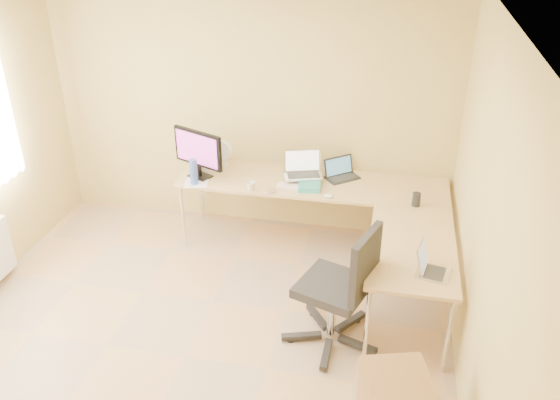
% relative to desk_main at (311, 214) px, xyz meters
% --- Properties ---
extents(floor, '(4.50, 4.50, 0.00)m').
position_rel_desk_main_xyz_m(floor, '(-0.72, -1.85, -0.36)').
color(floor, tan).
rests_on(floor, ground).
extents(ceiling, '(4.50, 4.50, 0.00)m').
position_rel_desk_main_xyz_m(ceiling, '(-0.72, -1.85, 2.24)').
color(ceiling, white).
rests_on(ceiling, ground).
extents(wall_back, '(4.50, 0.00, 4.50)m').
position_rel_desk_main_xyz_m(wall_back, '(-0.72, 0.40, 0.93)').
color(wall_back, tan).
rests_on(wall_back, ground).
extents(wall_right, '(0.00, 4.50, 4.50)m').
position_rel_desk_main_xyz_m(wall_right, '(1.38, -1.85, 0.93)').
color(wall_right, tan).
rests_on(wall_right, ground).
extents(desk_main, '(2.65, 0.70, 0.73)m').
position_rel_desk_main_xyz_m(desk_main, '(0.00, 0.00, 0.00)').
color(desk_main, tan).
rests_on(desk_main, ground).
extents(desk_return, '(0.70, 1.30, 0.73)m').
position_rel_desk_main_xyz_m(desk_return, '(0.98, -1.00, 0.00)').
color(desk_return, tan).
rests_on(desk_return, ground).
extents(monitor, '(0.61, 0.40, 0.50)m').
position_rel_desk_main_xyz_m(monitor, '(-1.13, -0.12, 0.61)').
color(monitor, black).
rests_on(monitor, desk_main).
extents(book_stack, '(0.24, 0.31, 0.05)m').
position_rel_desk_main_xyz_m(book_stack, '(-0.01, -0.11, 0.39)').
color(book_stack, teal).
rests_on(book_stack, desk_main).
extents(laptop_center, '(0.44, 0.38, 0.24)m').
position_rel_desk_main_xyz_m(laptop_center, '(-0.09, 0.01, 0.54)').
color(laptop_center, silver).
rests_on(laptop_center, desk_main).
extents(laptop_black, '(0.40, 0.39, 0.20)m').
position_rel_desk_main_xyz_m(laptop_black, '(0.28, 0.14, 0.47)').
color(laptop_black, black).
rests_on(laptop_black, desk_main).
extents(keyboard, '(0.41, 0.14, 0.02)m').
position_rel_desk_main_xyz_m(keyboard, '(-0.12, -0.16, 0.37)').
color(keyboard, silver).
rests_on(keyboard, desk_main).
extents(mouse, '(0.11, 0.08, 0.03)m').
position_rel_desk_main_xyz_m(mouse, '(0.20, -0.30, 0.38)').
color(mouse, white).
rests_on(mouse, desk_main).
extents(mug, '(0.10, 0.10, 0.09)m').
position_rel_desk_main_xyz_m(mug, '(-0.55, -0.30, 0.41)').
color(mug, beige).
rests_on(mug, desk_main).
extents(cd_stack, '(0.14, 0.14, 0.03)m').
position_rel_desk_main_xyz_m(cd_stack, '(-0.36, -0.30, 0.38)').
color(cd_stack, silver).
rests_on(cd_stack, desk_main).
extents(water_bottle, '(0.09, 0.09, 0.27)m').
position_rel_desk_main_xyz_m(water_bottle, '(-1.13, -0.28, 0.50)').
color(water_bottle, '#3853A0').
rests_on(water_bottle, desk_main).
extents(papers, '(0.29, 0.37, 0.01)m').
position_rel_desk_main_xyz_m(papers, '(-1.13, -0.21, 0.37)').
color(papers, white).
rests_on(papers, desk_main).
extents(white_box, '(0.26, 0.23, 0.08)m').
position_rel_desk_main_xyz_m(white_box, '(-1.13, 0.11, 0.40)').
color(white_box, white).
rests_on(white_box, desk_main).
extents(desk_fan, '(0.26, 0.26, 0.26)m').
position_rel_desk_main_xyz_m(desk_fan, '(-0.97, 0.20, 0.50)').
color(desk_fan, silver).
rests_on(desk_fan, desk_main).
extents(black_cup, '(0.09, 0.09, 0.13)m').
position_rel_desk_main_xyz_m(black_cup, '(1.00, -0.30, 0.43)').
color(black_cup, black).
rests_on(black_cup, desk_main).
extents(laptop_return, '(0.33, 0.28, 0.19)m').
position_rel_desk_main_xyz_m(laptop_return, '(1.13, -1.36, 0.46)').
color(laptop_return, silver).
rests_on(laptop_return, desk_return).
extents(office_chair, '(0.84, 0.84, 1.10)m').
position_rel_desk_main_xyz_m(office_chair, '(0.38, -1.40, 0.14)').
color(office_chair, black).
rests_on(office_chair, ground).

